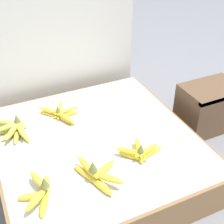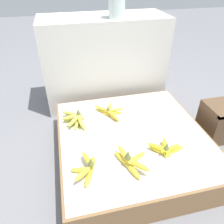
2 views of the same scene
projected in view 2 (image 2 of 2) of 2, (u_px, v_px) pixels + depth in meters
The scene contains 10 objects.
ground_plane at pixel (132, 154), 1.54m from camera, with size 10.00×10.00×0.00m, color slate.
display_platform at pixel (132, 145), 1.48m from camera, with size 0.96×0.99×0.19m.
back_vendor_table at pixel (104, 62), 1.94m from camera, with size 1.04×0.42×0.77m.
banana_bunch_front_left at pixel (87, 168), 1.15m from camera, with size 0.15×0.22×0.11m.
banana_bunch_front_midleft at pixel (130, 161), 1.20m from camera, with size 0.19×0.24×0.11m.
banana_bunch_front_midright at pixel (166, 148), 1.28m from camera, with size 0.22×0.15×0.09m.
banana_bunch_middle_left at pixel (76, 119), 1.52m from camera, with size 0.16×0.23×0.10m.
banana_bunch_middle_midleft at pixel (109, 111), 1.60m from camera, with size 0.21×0.23×0.08m.
glass_jar at pixel (117, 4), 1.59m from camera, with size 0.13×0.13×0.19m.
foam_tray_white at pixel (64, 17), 1.63m from camera, with size 0.25×0.17×0.02m.
Camera 2 is at (-0.39, -1.03, 1.13)m, focal length 35.00 mm.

